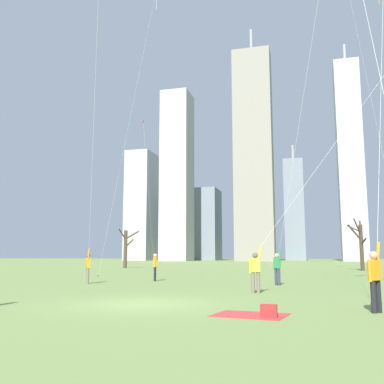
# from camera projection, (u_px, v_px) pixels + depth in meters

# --- Properties ---
(ground_plane) EXTENTS (400.00, 400.00, 0.00)m
(ground_plane) POSITION_uv_depth(u_px,v_px,m) (143.00, 304.00, 13.55)
(ground_plane) COLOR #7A934C
(kite_flyer_midfield_center_orange) EXTENTS (2.63, 5.90, 15.17)m
(kite_flyer_midfield_center_orange) POSITION_uv_depth(u_px,v_px,m) (378.00, 157.00, 13.25)
(kite_flyer_midfield_center_orange) COLOR black
(kite_flyer_midfield_center_orange) RESTS_ON ground
(kite_flyer_midfield_right_blue) EXTENTS (4.56, 8.80, 21.72)m
(kite_flyer_midfield_right_blue) POSITION_uv_depth(u_px,v_px,m) (290.00, 185.00, 21.07)
(kite_flyer_midfield_right_blue) COLOR #33384C
(kite_flyer_midfield_right_blue) RESTS_ON ground
(kite_flyer_foreground_left_pink) EXTENTS (3.67, 6.86, 14.86)m
(kite_flyer_foreground_left_pink) POSITION_uv_depth(u_px,v_px,m) (89.00, 228.00, 22.73)
(kite_flyer_foreground_left_pink) COLOR #726656
(kite_flyer_foreground_left_pink) RESTS_ON ground
(kite_flyer_midfield_left_green) EXTENTS (7.52, 0.53, 11.09)m
(kite_flyer_midfield_left_green) POSITION_uv_depth(u_px,v_px,m) (279.00, 235.00, 17.42)
(kite_flyer_midfield_left_green) COLOR #726656
(kite_flyer_midfield_left_green) RESTS_ON ground
(bystander_strolling_midfield) EXTENTS (0.29, 0.49, 1.62)m
(bystander_strolling_midfield) POSITION_uv_depth(u_px,v_px,m) (155.00, 266.00, 25.94)
(bystander_strolling_midfield) COLOR black
(bystander_strolling_midfield) RESTS_ON ground
(distant_kite_drifting_right_teal) EXTENTS (3.12, 2.33, 24.18)m
(distant_kite_drifting_right_teal) POSITION_uv_depth(u_px,v_px,m) (352.00, 6.00, 35.16)
(distant_kite_drifting_right_teal) COLOR teal
(distant_kite_drifting_right_teal) RESTS_ON ground
(distant_kite_high_overhead_white) EXTENTS (4.16, 2.31, 24.38)m
(distant_kite_high_overhead_white) POSITION_uv_depth(u_px,v_px,m) (153.00, 7.00, 35.76)
(distant_kite_high_overhead_white) COLOR white
(distant_kite_high_overhead_white) RESTS_ON ground
(distant_kite_low_near_trees_red) EXTENTS (4.23, 6.98, 18.19)m
(distant_kite_low_near_trees_red) POSITION_uv_depth(u_px,v_px,m) (144.00, 139.00, 51.69)
(distant_kite_low_near_trees_red) COLOR red
(distant_kite_low_near_trees_red) RESTS_ON ground
(picnic_spot) EXTENTS (2.00, 1.67, 0.31)m
(picnic_spot) POSITION_uv_depth(u_px,v_px,m) (261.00, 313.00, 10.76)
(picnic_spot) COLOR #CC3838
(picnic_spot) RESTS_ON ground
(bare_tree_right_of_center) EXTENTS (1.81, 3.10, 5.18)m
(bare_tree_right_of_center) POSITION_uv_depth(u_px,v_px,m) (361.00, 243.00, 43.71)
(bare_tree_right_of_center) COLOR #423326
(bare_tree_right_of_center) RESTS_ON ground
(bare_tree_rightmost) EXTENTS (1.88, 2.20, 4.72)m
(bare_tree_rightmost) POSITION_uv_depth(u_px,v_px,m) (126.00, 247.00, 52.81)
(bare_tree_rightmost) COLOR #4C3828
(bare_tree_rightmost) RESTS_ON ground
(skyline_squat_block) EXTENTS (6.63, 6.37, 60.73)m
(skyline_squat_block) POSITION_uv_depth(u_px,v_px,m) (350.00, 159.00, 117.79)
(skyline_squat_block) COLOR #B2B2B7
(skyline_squat_block) RESTS_ON ground
(skyline_short_annex) EXTENTS (5.95, 10.94, 36.27)m
(skyline_short_annex) POSITION_uv_depth(u_px,v_px,m) (295.00, 210.00, 134.56)
(skyline_short_annex) COLOR gray
(skyline_short_annex) RESTS_ON ground
(skyline_mid_tower_right) EXTENTS (11.52, 11.61, 23.07)m
(skyline_mid_tower_right) POSITION_uv_depth(u_px,v_px,m) (201.00, 225.00, 141.86)
(skyline_mid_tower_right) COLOR gray
(skyline_mid_tower_right) RESTS_ON ground
(skyline_wide_slab) EXTENTS (7.67, 11.51, 34.42)m
(skyline_wide_slab) POSITION_uv_depth(u_px,v_px,m) (142.00, 206.00, 138.41)
(skyline_wide_slab) COLOR #B2B2B7
(skyline_wide_slab) RESTS_ON ground
(skyline_slender_spire) EXTENTS (10.62, 6.86, 66.88)m
(skyline_slender_spire) POSITION_uv_depth(u_px,v_px,m) (253.00, 153.00, 121.10)
(skyline_slender_spire) COLOR gray
(skyline_slender_spire) RESTS_ON ground
(skyline_mid_tower_left) EXTENTS (8.08, 9.12, 49.72)m
(skyline_mid_tower_left) POSITION_uv_depth(u_px,v_px,m) (177.00, 175.00, 126.95)
(skyline_mid_tower_left) COLOR #B2B2B7
(skyline_mid_tower_left) RESTS_ON ground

